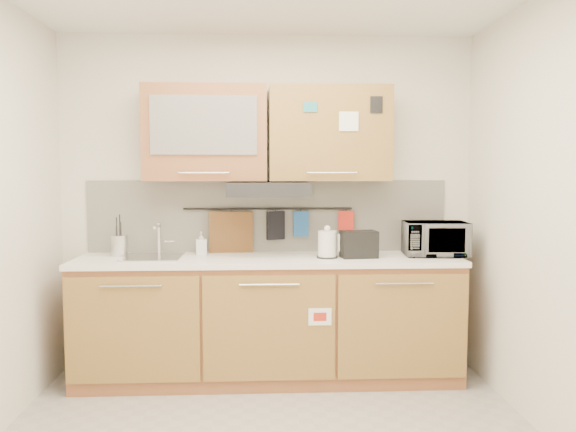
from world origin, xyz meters
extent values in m
plane|color=silver|center=(0.00, 1.50, 1.30)|extent=(3.20, 0.00, 3.20)
plane|color=silver|center=(1.60, 0.00, 1.30)|extent=(0.00, 3.00, 3.00)
cube|color=#9E5F38|center=(0.00, 1.20, 0.44)|extent=(2.80, 0.60, 0.88)
cube|color=black|center=(0.00, 1.20, 0.05)|extent=(2.80, 0.54, 0.10)
cube|color=olive|center=(-0.93, 0.89, 0.47)|extent=(0.91, 0.02, 0.74)
cylinder|color=silver|center=(-0.93, 0.86, 0.78)|extent=(0.41, 0.01, 0.01)
cube|color=olive|center=(0.00, 0.89, 0.47)|extent=(0.91, 0.02, 0.74)
cylinder|color=silver|center=(0.00, 0.86, 0.78)|extent=(0.41, 0.01, 0.01)
cube|color=olive|center=(0.93, 0.89, 0.47)|extent=(0.91, 0.02, 0.74)
cylinder|color=silver|center=(0.93, 0.86, 0.78)|extent=(0.41, 0.01, 0.01)
cube|color=white|center=(0.00, 1.19, 0.90)|extent=(2.82, 0.62, 0.04)
cube|color=silver|center=(0.00, 1.49, 1.20)|extent=(2.80, 0.02, 0.56)
cube|color=#9E5F38|center=(-0.46, 1.32, 1.83)|extent=(0.90, 0.35, 0.70)
cube|color=silver|center=(-0.46, 1.14, 1.88)|extent=(0.76, 0.02, 0.42)
cube|color=olive|center=(0.46, 1.32, 1.83)|extent=(0.90, 0.35, 0.70)
cube|color=white|center=(0.58, 1.14, 1.91)|extent=(0.14, 0.00, 0.14)
cube|color=black|center=(0.00, 1.25, 1.42)|extent=(0.60, 0.46, 0.10)
cube|color=silver|center=(-0.85, 1.20, 0.92)|extent=(0.42, 0.40, 0.03)
cylinder|color=silver|center=(-0.83, 1.36, 1.04)|extent=(0.03, 0.03, 0.24)
cylinder|color=silver|center=(-0.83, 1.28, 1.14)|extent=(0.02, 0.18, 0.02)
cylinder|color=black|center=(0.00, 1.45, 1.26)|extent=(1.30, 0.02, 0.02)
cylinder|color=silver|center=(-1.11, 1.29, 1.00)|extent=(0.14, 0.14, 0.16)
cylinder|color=black|center=(-1.13, 1.30, 1.07)|extent=(0.01, 0.01, 0.29)
cylinder|color=black|center=(-1.09, 1.28, 1.05)|extent=(0.01, 0.01, 0.26)
cylinder|color=black|center=(-1.11, 1.31, 1.08)|extent=(0.01, 0.01, 0.31)
cylinder|color=black|center=(-1.13, 1.27, 1.03)|extent=(0.01, 0.01, 0.23)
cylinder|color=silver|center=(0.43, 1.13, 1.02)|extent=(0.16, 0.16, 0.20)
sphere|color=silver|center=(0.43, 1.13, 1.14)|extent=(0.05, 0.05, 0.05)
cube|color=silver|center=(0.51, 1.15, 1.03)|extent=(0.02, 0.03, 0.13)
cylinder|color=black|center=(0.43, 1.13, 0.93)|extent=(0.15, 0.15, 0.01)
cube|color=black|center=(0.66, 1.13, 1.02)|extent=(0.27, 0.18, 0.20)
cube|color=black|center=(0.61, 1.13, 1.11)|extent=(0.08, 0.12, 0.01)
cube|color=black|center=(0.71, 1.14, 1.11)|extent=(0.08, 0.12, 0.01)
imported|color=#999999|center=(1.25, 1.21, 1.05)|extent=(0.48, 0.34, 0.25)
imported|color=#999999|center=(-0.51, 1.33, 1.01)|extent=(0.09, 0.09, 0.17)
cube|color=brown|center=(-0.29, 1.44, 1.03)|extent=(0.34, 0.05, 0.42)
cube|color=#205194|center=(0.26, 1.44, 1.14)|extent=(0.12, 0.03, 0.20)
cube|color=black|center=(0.06, 1.44, 1.13)|extent=(0.15, 0.09, 0.22)
cube|color=red|center=(0.61, 1.44, 1.16)|extent=(0.12, 0.06, 0.15)
camera|label=1|loc=(-0.05, -2.91, 1.56)|focal=35.00mm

